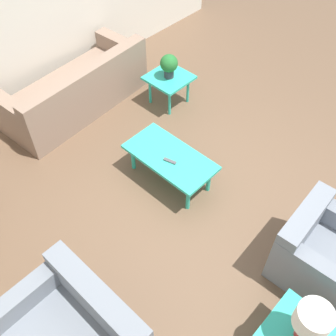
{
  "coord_description": "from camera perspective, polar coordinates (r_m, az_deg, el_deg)",
  "views": [
    {
      "loc": [
        -1.8,
        2.48,
        3.86
      ],
      "look_at": [
        0.19,
        0.36,
        0.55
      ],
      "focal_mm": 42.0,
      "sensor_mm": 36.0,
      "label": 1
    }
  ],
  "objects": [
    {
      "name": "side_table_plant",
      "position": [
        5.88,
        0.14,
        12.64
      ],
      "size": [
        0.59,
        0.59,
        0.46
      ],
      "color": "#2DB79E",
      "rests_on": "ground_plane"
    },
    {
      "name": "remote_control",
      "position": [
        4.64,
        0.26,
        1.02
      ],
      "size": [
        0.16,
        0.08,
        0.02
      ],
      "color": "#4C4C51",
      "rests_on": "coffee_table"
    },
    {
      "name": "table_lamp",
      "position": [
        3.46,
        20.14,
        -20.11
      ],
      "size": [
        0.29,
        0.29,
        0.48
      ],
      "color": "red",
      "rests_on": "side_table_lamp"
    },
    {
      "name": "coffee_table",
      "position": [
        4.75,
        0.29,
        1.38
      ],
      "size": [
        1.13,
        0.57,
        0.42
      ],
      "color": "#2DB79E",
      "rests_on": "ground_plane"
    },
    {
      "name": "loveseat",
      "position": [
        3.82,
        -12.96,
        -22.55
      ],
      "size": [
        1.17,
        0.84,
        0.8
      ],
      "rotation": [
        0.0,
        0.0,
        3.15
      ],
      "color": "slate",
      "rests_on": "ground_plane"
    },
    {
      "name": "wall_right",
      "position": [
        6.01,
        -19.19,
        21.5
      ],
      "size": [
        0.12,
        7.2,
        2.7
      ],
      "color": "silver",
      "rests_on": "ground_plane"
    },
    {
      "name": "potted_plant",
      "position": [
        5.73,
        0.15,
        14.78
      ],
      "size": [
        0.25,
        0.25,
        0.35
      ],
      "color": "#333338",
      "rests_on": "side_table_plant"
    },
    {
      "name": "armchair",
      "position": [
        4.33,
        21.27,
        -11.45
      ],
      "size": [
        0.87,
        0.88,
        0.8
      ],
      "rotation": [
        0.0,
        0.0,
        -1.52
      ],
      "color": "slate",
      "rests_on": "ground_plane"
    },
    {
      "name": "sofa",
      "position": [
        5.99,
        -13.04,
        10.84
      ],
      "size": [
        1.04,
        2.24,
        0.8
      ],
      "rotation": [
        0.0,
        0.0,
        1.64
      ],
      "color": "gray",
      "rests_on": "ground_plane"
    },
    {
      "name": "ground_plane",
      "position": [
        4.93,
        4.51,
        -3.1
      ],
      "size": [
        14.0,
        14.0,
        0.0
      ],
      "primitive_type": "plane",
      "color": "brown"
    }
  ]
}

